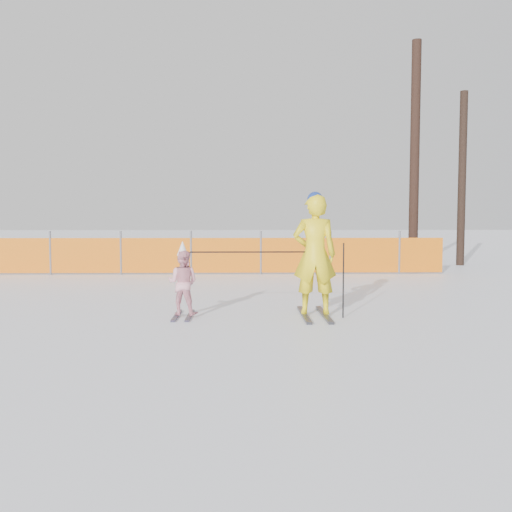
# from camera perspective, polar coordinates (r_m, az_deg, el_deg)

# --- Properties ---
(ground) EXTENTS (120.00, 120.00, 0.00)m
(ground) POSITION_cam_1_polar(r_m,az_deg,el_deg) (9.22, 0.07, -6.43)
(ground) COLOR white
(ground) RESTS_ON ground
(adult) EXTENTS (0.75, 1.59, 2.08)m
(adult) POSITION_cam_1_polar(r_m,az_deg,el_deg) (9.54, 5.88, 0.19)
(adult) COLOR black
(adult) RESTS_ON ground
(child) EXTENTS (0.60, 1.06, 1.26)m
(child) POSITION_cam_1_polar(r_m,az_deg,el_deg) (9.55, -7.33, -2.61)
(child) COLOR black
(child) RESTS_ON ground
(ski_poles) EXTENTS (2.53, 0.22, 1.23)m
(ski_poles) POSITION_cam_1_polar(r_m,az_deg,el_deg) (9.42, 2.94, -0.70)
(ski_poles) COLOR black
(ski_poles) RESTS_ON ground
(safety_fence) EXTENTS (17.29, 0.06, 1.25)m
(safety_fence) POSITION_cam_1_polar(r_m,az_deg,el_deg) (16.60, -11.42, 0.08)
(safety_fence) COLOR #595960
(safety_fence) RESTS_ON ground
(tree_trunks) EXTENTS (1.99, 0.54, 7.44)m
(tree_trunks) POSITION_cam_1_polar(r_m,az_deg,el_deg) (20.16, 17.16, 8.86)
(tree_trunks) COLOR black
(tree_trunks) RESTS_ON ground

